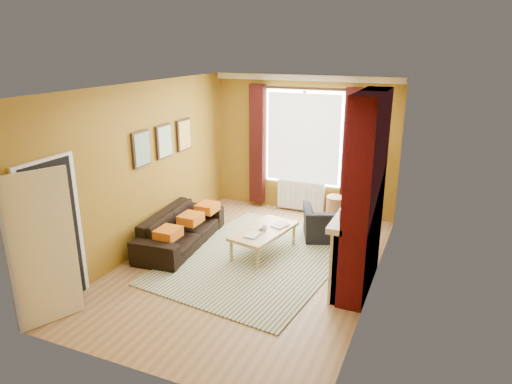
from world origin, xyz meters
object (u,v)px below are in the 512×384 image
Objects in this scene: wicker_stool at (336,209)px; sofa at (181,229)px; armchair at (330,223)px; coffee_table at (264,232)px; floor_lamp at (378,166)px.

sofa is at bearing -135.93° from wicker_stool.
armchair is 1.78× the size of wicker_stool.
wicker_stool is (0.78, 1.91, -0.12)m from coffee_table.
sofa is at bearing 6.96° from armchair.
armchair is 0.93m from wicker_stool.
armchair is at bearing 59.42° from coffee_table.
coffee_table is at bearing -84.98° from sofa.
armchair is (2.34, 1.25, 0.01)m from sofa.
sofa is 2.65m from armchair.
floor_lamp reaches higher than wicker_stool.
coffee_table is 2.56× the size of wicker_stool.
wicker_stool is (2.24, 2.17, -0.05)m from sofa.
floor_lamp is (2.97, 2.14, 0.91)m from sofa.
floor_lamp is at bearing 62.47° from coffee_table.
armchair is 0.62× the size of floor_lamp.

